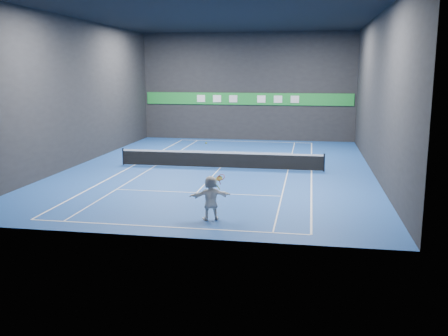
% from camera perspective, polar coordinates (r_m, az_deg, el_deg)
% --- Properties ---
extents(ground, '(26.00, 26.00, 0.00)m').
position_cam_1_polar(ground, '(30.38, -0.44, -0.00)').
color(ground, '#1A4493').
rests_on(ground, ground).
extents(ceiling, '(26.00, 26.00, 0.00)m').
position_cam_1_polar(ceiling, '(29.99, -0.47, 17.13)').
color(ceiling, black).
rests_on(ceiling, ground).
extents(wall_back, '(18.00, 0.10, 9.00)m').
position_cam_1_polar(wall_back, '(42.70, 2.70, 9.24)').
color(wall_back, black).
rests_on(wall_back, ground).
extents(wall_front, '(18.00, 0.10, 9.00)m').
position_cam_1_polar(wall_front, '(17.24, -8.24, 6.58)').
color(wall_front, black).
rests_on(wall_front, ground).
extents(wall_left, '(0.10, 26.00, 9.00)m').
position_cam_1_polar(wall_left, '(32.68, -16.35, 8.29)').
color(wall_left, black).
rests_on(wall_left, ground).
extents(wall_right, '(0.10, 26.00, 9.00)m').
position_cam_1_polar(wall_right, '(29.60, 17.13, 8.01)').
color(wall_right, black).
rests_on(wall_right, ground).
extents(baseline_near, '(10.98, 0.08, 0.01)m').
position_cam_1_polar(baseline_near, '(19.14, -6.84, -6.69)').
color(baseline_near, white).
rests_on(baseline_near, ground).
extents(baseline_far, '(10.98, 0.08, 0.01)m').
position_cam_1_polar(baseline_far, '(41.98, 2.46, 3.05)').
color(baseline_far, white).
rests_on(baseline_far, ground).
extents(sideline_doubles_left, '(0.08, 23.78, 0.01)m').
position_cam_1_polar(sideline_doubles_left, '(31.80, -10.22, 0.33)').
color(sideline_doubles_left, white).
rests_on(sideline_doubles_left, ground).
extents(sideline_doubles_right, '(0.08, 23.78, 0.01)m').
position_cam_1_polar(sideline_doubles_right, '(29.91, 9.97, -0.34)').
color(sideline_doubles_right, white).
rests_on(sideline_doubles_right, ground).
extents(sideline_singles_left, '(0.06, 23.78, 0.01)m').
position_cam_1_polar(sideline_singles_left, '(31.36, -7.85, 0.25)').
color(sideline_singles_left, white).
rests_on(sideline_singles_left, ground).
extents(sideline_singles_right, '(0.06, 23.78, 0.01)m').
position_cam_1_polar(sideline_singles_right, '(29.93, 7.33, -0.25)').
color(sideline_singles_right, white).
rests_on(sideline_singles_right, ground).
extents(service_line_near, '(8.23, 0.06, 0.01)m').
position_cam_1_polar(service_line_near, '(24.25, -3.14, -2.83)').
color(service_line_near, white).
rests_on(service_line_near, ground).
extents(service_line_far, '(8.23, 0.06, 0.01)m').
position_cam_1_polar(service_line_far, '(36.60, 1.35, 1.89)').
color(service_line_far, white).
rests_on(service_line_far, ground).
extents(center_service_line, '(0.06, 12.80, 0.01)m').
position_cam_1_polar(center_service_line, '(30.38, -0.44, 0.00)').
color(center_service_line, white).
rests_on(center_service_line, ground).
extents(player, '(1.73, 1.10, 1.78)m').
position_cam_1_polar(player, '(19.70, -1.53, -3.42)').
color(player, white).
rests_on(player, ground).
extents(tennis_ball, '(0.07, 0.07, 0.07)m').
position_cam_1_polar(tennis_ball, '(19.45, -2.07, 2.87)').
color(tennis_ball, '#EEFA29').
rests_on(tennis_ball, player).
extents(tennis_net, '(12.50, 0.10, 1.07)m').
position_cam_1_polar(tennis_net, '(30.28, -0.44, 1.00)').
color(tennis_net, black).
rests_on(tennis_net, ground).
extents(sponsor_banner, '(17.64, 0.11, 1.00)m').
position_cam_1_polar(sponsor_banner, '(42.67, 2.68, 7.90)').
color(sponsor_banner, '#1E8932').
rests_on(sponsor_banner, wall_back).
extents(tennis_racket, '(0.48, 0.34, 0.66)m').
position_cam_1_polar(tennis_racket, '(19.50, -0.40, -1.25)').
color(tennis_racket, red).
rests_on(tennis_racket, player).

